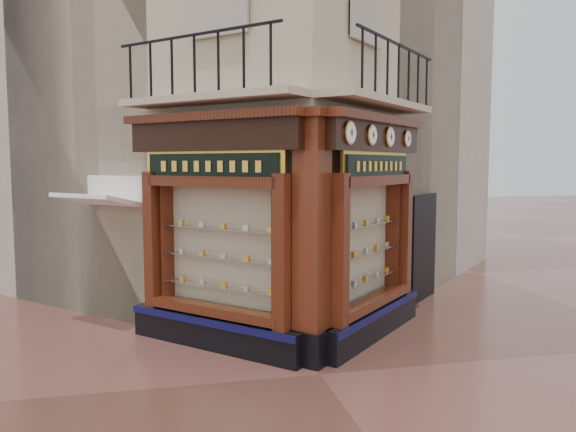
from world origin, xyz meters
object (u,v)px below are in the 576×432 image
object	(u,v)px
clock_a	(350,133)
awning	(102,327)
corner_pilaster	(312,241)
clock_b	(372,135)
clock_d	(407,139)
clock_c	(390,137)
signboard_right	(377,166)
signboard_left	(211,166)

from	to	relation	value
clock_a	awning	xyz separation A→B (m)	(-4.05, 2.75, -3.62)
corner_pilaster	clock_a	size ratio (longest dim) A/B	10.81
clock_a	clock_b	distance (m)	0.82
corner_pilaster	awning	distance (m)	4.81
corner_pilaster	clock_a	bearing A→B (deg)	-45.50
corner_pilaster	clock_b	size ratio (longest dim) A/B	11.43
clock_a	clock_d	world-z (taller)	clock_a
clock_a	clock_b	xyz separation A→B (m)	(0.58, 0.58, -0.00)
clock_a	clock_c	distance (m)	1.60
clock_c	clock_b	bearing A→B (deg)	-180.00
clock_a	signboard_right	xyz separation A→B (m)	(0.86, 1.02, -0.52)
clock_a	clock_d	bearing A→B (deg)	0.00
clock_d	signboard_right	distance (m)	1.26
corner_pilaster	clock_b	bearing A→B (deg)	-19.05
signboard_left	clock_b	bearing A→B (deg)	-144.50
clock_a	clock_b	world-z (taller)	clock_a
clock_c	signboard_right	xyz separation A→B (m)	(-0.27, -0.11, -0.52)
corner_pilaster	clock_c	world-z (taller)	corner_pilaster
clock_b	signboard_right	xyz separation A→B (m)	(0.28, 0.44, -0.52)
awning	clock_d	bearing A→B (deg)	-144.79
clock_a	clock_c	world-z (taller)	clock_a
clock_b	clock_c	world-z (taller)	clock_c
clock_a	clock_b	bearing A→B (deg)	-0.00
clock_d	clock_b	bearing A→B (deg)	-180.00
corner_pilaster	signboard_left	world-z (taller)	corner_pilaster
clock_b	signboard_left	size ratio (longest dim) A/B	0.16
clock_c	awning	distance (m)	6.52
clock_a	signboard_left	distance (m)	2.36
clock_d	clock_c	bearing A→B (deg)	180.00
clock_d	signboard_right	xyz separation A→B (m)	(-0.88, -0.73, -0.52)
corner_pilaster	signboard_right	world-z (taller)	corner_pilaster
corner_pilaster	clock_d	size ratio (longest dim) A/B	12.49
corner_pilaster	signboard_left	xyz separation A→B (m)	(-1.46, 1.01, 1.15)
clock_a	signboard_left	size ratio (longest dim) A/B	0.17
clock_c	awning	size ratio (longest dim) A/B	0.22
signboard_left	awning	bearing A→B (deg)	4.00
awning	signboard_left	world-z (taller)	signboard_left
clock_a	signboard_left	bearing A→B (deg)	108.68
signboard_right	signboard_left	bearing A→B (deg)	135.00
clock_b	clock_c	bearing A→B (deg)	0.00
clock_d	awning	size ratio (longest dim) A/B	0.20
signboard_left	clock_a	bearing A→B (deg)	-161.32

